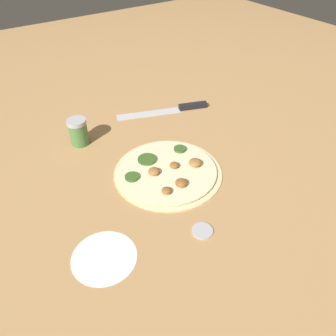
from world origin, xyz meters
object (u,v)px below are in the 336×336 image
Objects in this scene: pizza at (168,171)px; knife at (177,109)px; loose_cap at (202,230)px; spice_jar at (78,132)px.

pizza is 0.33m from knife.
pizza is at bearing 70.09° from knife.
knife is (0.25, -0.21, 0.00)m from pizza.
pizza is 6.08× the size of loose_cap.
spice_jar is (0.26, 0.14, 0.03)m from pizza.
knife is 6.43× the size of loose_cap.
knife is 0.53m from loose_cap.
pizza is at bearing -13.42° from loose_cap.
spice_jar is at bearing 28.27° from pizza.
pizza reaches higher than loose_cap.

